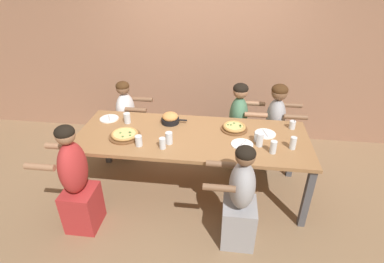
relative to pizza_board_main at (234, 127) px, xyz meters
The scene contains 23 objects.
ground_plane 0.95m from the pizza_board_main, 157.92° to the right, with size 18.00×18.00×0.00m, color #896B4C.
restaurant_back_panel 1.57m from the pizza_board_main, 110.33° to the left, with size 10.00×0.06×3.20m, color #9E7056.
dining_table 0.51m from the pizza_board_main, 157.92° to the right, with size 2.59×0.98×0.77m.
pizza_board_main is the anchor object (origin of this frame).
pizza_board_second 1.24m from the pizza_board_main, 165.43° to the right, with size 0.35×0.35×0.05m.
skillet_bowl 0.77m from the pizza_board_main, behind, with size 0.31×0.22×0.13m.
empty_plate_a 1.53m from the pizza_board_main, behind, with size 0.23×0.23×0.02m.
empty_plate_b 0.35m from the pizza_board_main, ahead, with size 0.23×0.23×0.02m.
empty_plate_c 0.33m from the pizza_board_main, 75.14° to the right, with size 0.24×0.24×0.02m.
cocktail_glass_blue 0.68m from the pizza_board_main, ahead, with size 0.07×0.07×0.12m.
drinking_glass_a 0.33m from the pizza_board_main, 42.16° to the right, with size 0.07×0.07×0.10m.
drinking_glass_b 0.58m from the pizza_board_main, 47.92° to the right, with size 0.07×0.07×0.14m.
drinking_glass_c 0.79m from the pizza_board_main, 150.89° to the right, with size 0.08×0.08×0.13m.
drinking_glass_d 1.10m from the pizza_board_main, 154.87° to the right, with size 0.07×0.07×0.12m.
drinking_glass_e 0.89m from the pizza_board_main, 146.56° to the right, with size 0.07×0.07×0.12m.
drinking_glass_f 0.68m from the pizza_board_main, 28.45° to the right, with size 0.06×0.06×0.13m.
drinking_glass_g 1.28m from the pizza_board_main, behind, with size 0.08×0.08×0.12m.
drinking_glass_h 0.41m from the pizza_board_main, 50.07° to the right, with size 0.07×0.07×0.15m.
diner_far_left 1.60m from the pizza_board_main, 160.63° to the left, with size 0.51×0.40×1.10m.
diner_near_midright 0.95m from the pizza_board_main, 85.09° to the right, with size 0.51×0.40×1.12m.
diner_far_right 0.80m from the pizza_board_main, 43.72° to the left, with size 0.51×0.40×1.16m.
diner_near_left 1.80m from the pizza_board_main, 149.61° to the right, with size 0.51×0.40×1.21m.
diner_far_midright 0.59m from the pizza_board_main, 82.98° to the left, with size 0.51×0.40×1.15m.
Camera 1 is at (0.36, -2.86, 2.48)m, focal length 28.00 mm.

